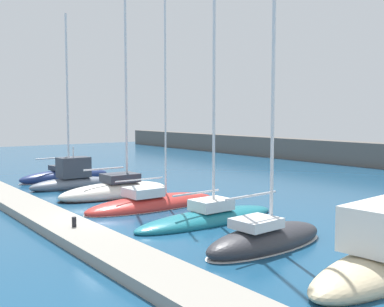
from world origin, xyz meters
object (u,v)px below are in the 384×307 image
Objects in this scene: sailboat_navy_nearest at (65,175)px; sailboat_ivory_third at (116,190)px; sailboat_red_fourth at (152,204)px; motorboat_slate_second at (73,179)px; sailboat_teal_fifth at (208,215)px; sailboat_charcoal_sixth at (266,238)px; dock_bollard at (74,222)px.

sailboat_navy_nearest is 0.85× the size of sailboat_ivory_third.
sailboat_ivory_third is 4.53m from sailboat_red_fourth.
motorboat_slate_second is 14.42m from sailboat_teal_fifth.
sailboat_teal_fifth is at bearing 75.31° from sailboat_charcoal_sixth.
sailboat_navy_nearest is 13.82m from sailboat_red_fourth.
motorboat_slate_second is 5.13m from sailboat_ivory_third.
sailboat_charcoal_sixth is at bearing -103.20° from sailboat_teal_fifth.
sailboat_red_fourth is at bearing 119.50° from dock_bollard.
sailboat_teal_fifth reaches higher than sailboat_ivory_third.
sailboat_charcoal_sixth reaches higher than dock_bollard.
sailboat_red_fourth is at bearing 82.67° from sailboat_charcoal_sixth.
dock_bollard is at bearing 166.69° from sailboat_teal_fifth.
motorboat_slate_second is at bearing 157.96° from dock_bollard.
sailboat_ivory_third is (9.30, -0.19, 0.01)m from sailboat_navy_nearest.
sailboat_teal_fifth reaches higher than motorboat_slate_second.
sailboat_navy_nearest is at bearing 88.27° from sailboat_teal_fifth.
sailboat_red_fourth is at bearing -85.49° from motorboat_slate_second.
sailboat_ivory_third reaches higher than motorboat_slate_second.
motorboat_slate_second reaches higher than dock_bollard.
sailboat_charcoal_sixth is (4.94, -0.94, 0.05)m from sailboat_teal_fifth.
motorboat_slate_second is at bearing 92.66° from sailboat_teal_fifth.
sailboat_charcoal_sixth is at bearing -89.96° from motorboat_slate_second.
sailboat_navy_nearest reaches higher than dock_bollard.
dock_bollard is (8.04, -6.16, 0.23)m from sailboat_ivory_third.
sailboat_teal_fifth is (14.36, 1.27, -0.34)m from motorboat_slate_second.
sailboat_teal_fifth is (4.78, 0.36, 0.10)m from sailboat_red_fourth.
sailboat_navy_nearest reaches higher than motorboat_slate_second.
sailboat_navy_nearest is 18.61m from sailboat_teal_fifth.
sailboat_charcoal_sixth is (23.55, -0.72, -0.05)m from sailboat_navy_nearest.
sailboat_navy_nearest is at bearing 88.57° from sailboat_red_fourth.
sailboat_charcoal_sixth is at bearing -93.15° from sailboat_ivory_third.
motorboat_slate_second is at bearing 98.70° from sailboat_ivory_third.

